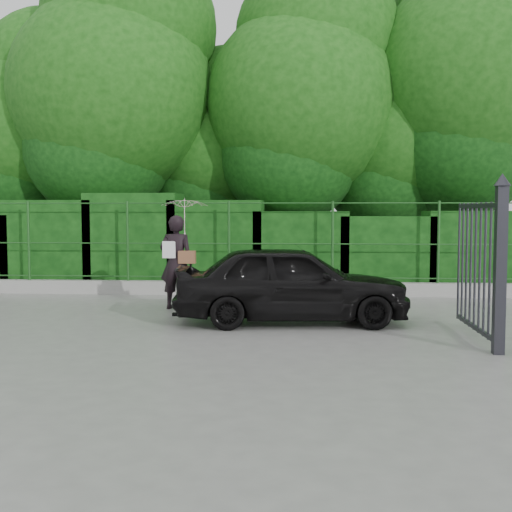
{
  "coord_description": "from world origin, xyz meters",
  "views": [
    {
      "loc": [
        2.03,
        -9.7,
        1.87
      ],
      "look_at": [
        1.24,
        1.3,
        1.1
      ],
      "focal_mm": 45.0,
      "sensor_mm": 36.0,
      "label": 1
    }
  ],
  "objects": [
    {
      "name": "trees",
      "position": [
        1.14,
        7.74,
        4.62
      ],
      "size": [
        17.1,
        6.15,
        8.08
      ],
      "color": "black",
      "rests_on": "ground"
    },
    {
      "name": "woman",
      "position": [
        -0.28,
        2.38,
        1.35
      ],
      "size": [
        0.93,
        0.89,
        2.13
      ],
      "color": "black",
      "rests_on": "ground"
    },
    {
      "name": "fence",
      "position": [
        0.22,
        4.5,
        1.2
      ],
      "size": [
        14.13,
        0.06,
        1.8
      ],
      "color": "#1D4E1C",
      "rests_on": "kerb"
    },
    {
      "name": "ground",
      "position": [
        0.0,
        0.0,
        0.0
      ],
      "size": [
        80.0,
        80.0,
        0.0
      ],
      "primitive_type": "plane",
      "color": "gray"
    },
    {
      "name": "kerb",
      "position": [
        0.0,
        4.5,
        0.15
      ],
      "size": [
        14.0,
        0.25,
        0.3
      ],
      "primitive_type": "cube",
      "color": "#9E9E99",
      "rests_on": "ground"
    },
    {
      "name": "car",
      "position": [
        1.85,
        1.0,
        0.67
      ],
      "size": [
        4.04,
        1.92,
        1.33
      ],
      "primitive_type": "imported",
      "rotation": [
        0.0,
        0.0,
        1.66
      ],
      "color": "black",
      "rests_on": "ground"
    },
    {
      "name": "hedge",
      "position": [
        -0.13,
        5.5,
        1.0
      ],
      "size": [
        14.2,
        1.2,
        2.3
      ],
      "color": "black",
      "rests_on": "ground"
    },
    {
      "name": "gate",
      "position": [
        4.6,
        -0.72,
        1.19
      ],
      "size": [
        0.22,
        2.33,
        2.36
      ],
      "color": "#25252C",
      "rests_on": "ground"
    }
  ]
}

